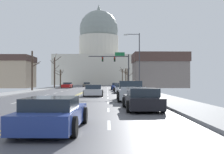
{
  "coord_description": "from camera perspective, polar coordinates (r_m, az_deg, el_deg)",
  "views": [
    {
      "loc": [
        3.43,
        -39.54,
        1.68
      ],
      "look_at": [
        4.57,
        24.6,
        2.5
      ],
      "focal_mm": 43.38,
      "sensor_mm": 36.0,
      "label": 1
    }
  ],
  "objects": [
    {
      "name": "ground",
      "position": [
        39.73,
        -5.98,
        -3.12
      ],
      "size": [
        20.0,
        180.0,
        0.2
      ],
      "color": "#505055"
    },
    {
      "name": "signal_gantry",
      "position": [
        52.58,
        1.15,
        3.02
      ],
      "size": [
        7.91,
        0.41,
        7.02
      ],
      "color": "#28282D",
      "rests_on": "ground"
    },
    {
      "name": "street_lamp_right",
      "position": [
        40.34,
        5.37,
        4.23
      ],
      "size": [
        2.38,
        0.24,
        8.55
      ],
      "color": "#333338",
      "rests_on": "ground"
    },
    {
      "name": "capitol_building",
      "position": [
        110.41,
        -2.8,
        4.4
      ],
      "size": [
        34.05,
        22.11,
        32.62
      ],
      "color": "beige",
      "rests_on": "ground"
    },
    {
      "name": "sedan_near_00",
      "position": [
        48.81,
        0.98,
        -2.0
      ],
      "size": [
        2.02,
        4.26,
        1.25
      ],
      "color": "navy",
      "rests_on": "ground"
    },
    {
      "name": "sedan_near_01",
      "position": [
        42.62,
        1.6,
        -2.23
      ],
      "size": [
        2.0,
        4.45,
        1.2
      ],
      "color": "navy",
      "rests_on": "ground"
    },
    {
      "name": "sedan_near_02",
      "position": [
        36.79,
        2.0,
        -2.48
      ],
      "size": [
        2.03,
        4.26,
        1.19
      ],
      "color": "silver",
      "rests_on": "ground"
    },
    {
      "name": "sedan_near_03",
      "position": [
        29.5,
        -3.92,
        -2.87
      ],
      "size": [
        2.15,
        4.6,
        1.21
      ],
      "color": "silver",
      "rests_on": "ground"
    },
    {
      "name": "pickup_truck_near_04",
      "position": [
        22.82,
        3.98,
        -3.11
      ],
      "size": [
        2.4,
        5.71,
        1.64
      ],
      "color": "#ADB2B7",
      "rests_on": "ground"
    },
    {
      "name": "sedan_near_05",
      "position": [
        15.58,
        6.34,
        -4.75
      ],
      "size": [
        2.07,
        4.58,
        1.25
      ],
      "color": "black",
      "rests_on": "ground"
    },
    {
      "name": "sedan_near_06",
      "position": [
        9.48,
        -12.36,
        -7.65
      ],
      "size": [
        2.13,
        4.32,
        1.12
      ],
      "color": "navy",
      "rests_on": "ground"
    },
    {
      "name": "sedan_oncoming_00",
      "position": [
        60.43,
        -9.42,
        -1.76
      ],
      "size": [
        2.1,
        4.48,
        1.24
      ],
      "color": "#B71414",
      "rests_on": "ground"
    },
    {
      "name": "sedan_oncoming_01",
      "position": [
        72.06,
        -5.32,
        -1.63
      ],
      "size": [
        2.08,
        4.64,
        1.18
      ],
      "color": "#6B6056",
      "rests_on": "ground"
    },
    {
      "name": "flank_building_00",
      "position": [
        65.9,
        -20.44,
        1.07
      ],
      "size": [
        9.48,
        9.02,
        7.3
      ],
      "color": "tan",
      "rests_on": "ground"
    },
    {
      "name": "flank_building_01",
      "position": [
        64.02,
        9.93,
        1.4
      ],
      "size": [
        12.27,
        9.27,
        7.97
      ],
      "color": "slate",
      "rests_on": "ground"
    },
    {
      "name": "bare_tree_00",
      "position": [
        93.99,
        2.21,
        0.18
      ],
      "size": [
        2.54,
        1.64,
        6.15
      ],
      "color": "#4C3D2D",
      "rests_on": "ground"
    },
    {
      "name": "bare_tree_01",
      "position": [
        59.22,
        -11.99,
        1.2
      ],
      "size": [
        2.3,
        2.13,
        7.26
      ],
      "color": "#423328",
      "rests_on": "ground"
    },
    {
      "name": "bare_tree_02",
      "position": [
        77.78,
        2.96,
        0.11
      ],
      "size": [
        1.78,
        1.88,
        5.13
      ],
      "color": "brown",
      "rests_on": "ground"
    },
    {
      "name": "bare_tree_03",
      "position": [
        66.04,
        -10.86,
        -0.09
      ],
      "size": [
        2.64,
        2.62,
        4.15
      ],
      "color": "#4C3D2D",
      "rests_on": "ground"
    },
    {
      "name": "bare_tree_04",
      "position": [
        58.58,
        3.35,
        -0.08
      ],
      "size": [
        2.92,
        1.3,
        4.5
      ],
      "color": "brown",
      "rests_on": "ground"
    },
    {
      "name": "bare_tree_05",
      "position": [
        44.12,
        -16.46,
        1.54
      ],
      "size": [
        2.45,
        2.16,
        6.18
      ],
      "color": "#423328",
      "rests_on": "ground"
    },
    {
      "name": "pedestrian_00",
      "position": [
        42.21,
        4.7,
        -1.61
      ],
      "size": [
        0.35,
        0.34,
        1.61
      ],
      "color": "black",
      "rests_on": "ground"
    },
    {
      "name": "bicycle_parked",
      "position": [
        37.27,
        6.84,
        -2.56
      ],
      "size": [
        0.12,
        1.77,
        0.85
      ],
      "color": "black",
      "rests_on": "ground"
    }
  ]
}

